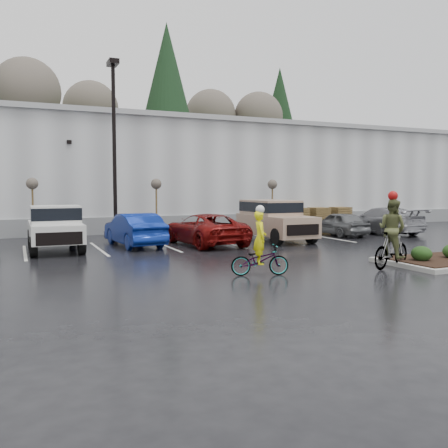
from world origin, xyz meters
name	(u,v)px	position (x,y,z in m)	size (l,w,h in m)	color
ground	(307,269)	(0.00, 0.00, 0.00)	(120.00, 120.00, 0.00)	black
warehouse	(143,175)	(0.00, 21.99, 3.65)	(60.50, 15.50, 7.20)	#A4A6A8
wooded_ridge	(96,185)	(0.00, 45.00, 3.00)	(80.00, 25.00, 6.00)	#2C431C
lamppost	(114,130)	(-4.00, 12.00, 5.69)	(0.50, 1.00, 9.22)	black
sapling_west	(32,187)	(-8.00, 13.00, 2.73)	(0.60, 0.60, 3.20)	brown
sapling_mid	(156,187)	(-1.50, 13.00, 2.73)	(0.60, 0.60, 3.20)	brown
sapling_east	(272,187)	(6.00, 13.00, 2.73)	(0.60, 0.60, 3.20)	brown
pallet_stack_a	(297,218)	(8.50, 14.00, 0.68)	(1.20, 1.20, 1.35)	brown
pallet_stack_b	(318,217)	(10.20, 14.00, 0.68)	(1.20, 1.20, 1.35)	brown
pallet_stack_c	(340,216)	(12.00, 14.00, 0.68)	(1.20, 1.20, 1.35)	brown
shrub_a	(422,254)	(4.00, -1.00, 0.41)	(0.70, 0.70, 0.52)	black
fire_lane_sign	(393,223)	(3.80, 0.20, 1.41)	(0.30, 0.05, 2.20)	gray
pickup_white	(54,227)	(-7.30, 8.39, 0.98)	(2.10, 5.20, 1.96)	silver
car_blue	(134,230)	(-3.82, 8.47, 0.76)	(1.61, 4.62, 1.52)	navy
car_red	(205,229)	(-0.65, 7.65, 0.73)	(2.44, 5.29, 1.47)	#6A0A09
suv_tan	(276,220)	(3.30, 7.84, 1.03)	(2.20, 5.10, 2.06)	tan
car_grey	(339,224)	(7.84, 8.63, 0.67)	(1.58, 3.92, 1.34)	slate
car_far_silver	(382,221)	(10.74, 8.45, 0.78)	(2.18, 5.35, 1.55)	#94959B
cyclist_hivis	(260,254)	(-1.98, -0.40, 0.67)	(1.88, 1.10, 2.16)	#3F3F44
cyclist_olive	(392,241)	(2.67, -0.99, 0.93)	(2.07, 1.15, 2.58)	#3F3F44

